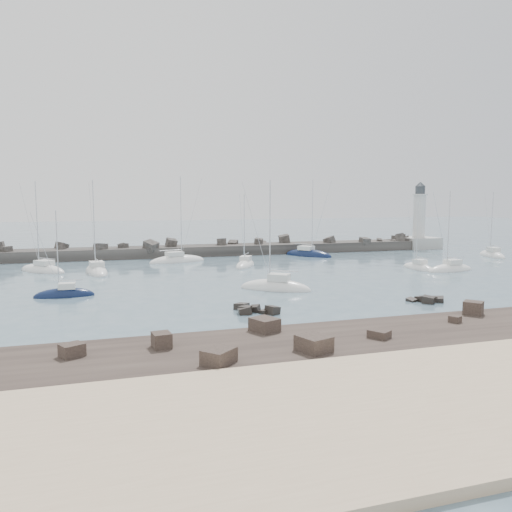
{
  "coord_description": "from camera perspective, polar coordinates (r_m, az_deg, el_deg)",
  "views": [
    {
      "loc": [
        -16.88,
        -52.02,
        10.13
      ],
      "look_at": [
        3.0,
        12.0,
        2.57
      ],
      "focal_mm": 35.0,
      "sensor_mm": 36.0,
      "label": 1
    }
  ],
  "objects": [
    {
      "name": "sailboat_3",
      "position": [
        72.92,
        -17.76,
        -1.75
      ],
      "size": [
        4.08,
        9.11,
        13.89
      ],
      "color": "white",
      "rests_on": "ground"
    },
    {
      "name": "sand_strip",
      "position": [
        28.07,
        22.08,
        -15.21
      ],
      "size": [
        140.0,
        14.0,
        1.0
      ],
      "primitive_type": "cube",
      "color": "beige",
      "rests_on": "ground"
    },
    {
      "name": "sailboat_6",
      "position": [
        76.45,
        -1.24,
        -1.08
      ],
      "size": [
        5.65,
        7.74,
        12.02
      ],
      "color": "white",
      "rests_on": "ground"
    },
    {
      "name": "sailboat_7",
      "position": [
        91.08,
        5.98,
        0.1
      ],
      "size": [
        7.96,
        9.24,
        14.83
      ],
      "color": "#0E1A3B",
      "rests_on": "ground"
    },
    {
      "name": "sailboat_8",
      "position": [
        76.56,
        21.32,
        -1.51
      ],
      "size": [
        7.96,
        3.19,
        12.4
      ],
      "color": "white",
      "rests_on": "ground"
    },
    {
      "name": "sailboat_1",
      "position": [
        76.91,
        -23.2,
        -1.56
      ],
      "size": [
        7.92,
        8.21,
        13.77
      ],
      "color": "white",
      "rests_on": "ground"
    },
    {
      "name": "rock_cluster_near",
      "position": [
        45.57,
        -0.44,
        -6.22
      ],
      "size": [
        3.77,
        4.4,
        1.36
      ],
      "color": "black",
      "rests_on": "ground"
    },
    {
      "name": "sailboat_9",
      "position": [
        76.97,
        18.06,
        -1.35
      ],
      "size": [
        2.29,
        6.69,
        10.65
      ],
      "color": "white",
      "rests_on": "ground"
    },
    {
      "name": "breakwater",
      "position": [
        91.0,
        -11.4,
        0.11
      ],
      "size": [
        115.0,
        7.62,
        4.97
      ],
      "color": "#312E2B",
      "rests_on": "ground"
    },
    {
      "name": "sailboat_5",
      "position": [
        56.68,
        2.25,
        -3.71
      ],
      "size": [
        8.25,
        7.0,
        13.39
      ],
      "color": "white",
      "rests_on": "ground"
    },
    {
      "name": "rock_shelf",
      "position": [
        35.76,
        11.27,
        -10.12
      ],
      "size": [
        140.0,
        12.45,
        1.84
      ],
      "color": "#2D231F",
      "rests_on": "ground"
    },
    {
      "name": "rock_cluster_far",
      "position": [
        52.77,
        19.07,
        -4.88
      ],
      "size": [
        3.7,
        2.66,
        1.38
      ],
      "color": "black",
      "rests_on": "ground"
    },
    {
      "name": "lighthouse",
      "position": [
        110.6,
        18.09,
        2.47
      ],
      "size": [
        7.0,
        7.0,
        14.6
      ],
      "color": "#A5A49F",
      "rests_on": "ground"
    },
    {
      "name": "sailboat_4",
      "position": [
        82.66,
        -8.99,
        -0.59
      ],
      "size": [
        9.99,
        5.18,
        15.02
      ],
      "color": "white",
      "rests_on": "ground"
    },
    {
      "name": "sailboat_11",
      "position": [
        99.02,
        25.36,
        0.03
      ],
      "size": [
        4.38,
        8.21,
        12.59
      ],
      "color": "white",
      "rests_on": "ground"
    },
    {
      "name": "sailboat_2",
      "position": [
        56.37,
        -21.05,
        -4.21
      ],
      "size": [
        6.12,
        1.93,
        9.89
      ],
      "color": "#0E1A3B",
      "rests_on": "ground"
    },
    {
      "name": "ground",
      "position": [
        55.62,
        0.72,
        -4.06
      ],
      "size": [
        400.0,
        400.0,
        0.0
      ],
      "primitive_type": "plane",
      "color": "slate",
      "rests_on": "ground"
    }
  ]
}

